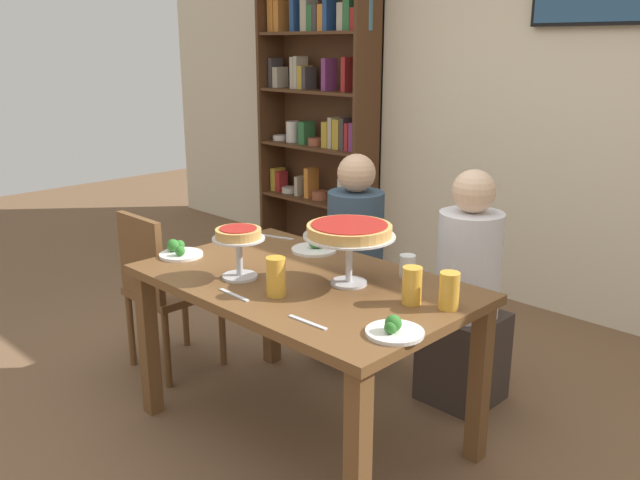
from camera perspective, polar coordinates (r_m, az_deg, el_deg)
ground_plane at (r=3.15m, az=-1.33°, el=-16.13°), size 12.00×12.00×0.00m
rear_partition at (r=4.48m, az=19.66°, el=11.75°), size 8.00×0.12×2.80m
dining_table at (r=2.85m, az=-1.42°, el=-5.23°), size 1.42×0.88×0.74m
bookshelf at (r=5.44m, az=-0.05°, el=11.01°), size 1.11×0.30×2.21m
diner_far_left at (r=3.62m, az=3.00°, el=-3.00°), size 0.34×0.34×1.15m
diner_far_right at (r=3.27m, az=12.38°, el=-5.51°), size 0.34×0.34×1.15m
chair_head_west at (r=3.59m, az=-13.35°, el=-3.71°), size 0.40×0.40×0.87m
deep_dish_pizza_stand at (r=2.69m, az=2.52°, el=0.56°), size 0.38×0.38×0.26m
personal_pizza_stand at (r=2.80m, az=-6.97°, el=-0.04°), size 0.22×0.22×0.22m
salad_plate_near_diner at (r=3.19m, az=-11.94°, el=-0.94°), size 0.20×0.20×0.07m
salad_plate_far_diner at (r=2.30m, az=6.34°, el=-7.63°), size 0.20×0.20×0.07m
salad_plate_spare at (r=3.19m, az=-0.44°, el=-0.65°), size 0.22×0.22×0.07m
beer_glass_amber_tall at (r=2.56m, az=7.86°, el=-3.86°), size 0.08×0.08×0.14m
beer_glass_amber_short at (r=2.61m, az=-3.79°, el=-3.14°), size 0.08×0.08×0.16m
beer_glass_amber_spare at (r=2.53m, az=10.98°, el=-4.28°), size 0.08×0.08×0.14m
water_glass_clear_near at (r=2.85m, az=7.47°, el=-2.22°), size 0.07×0.07×0.10m
cutlery_fork_near at (r=2.39m, az=-1.08°, el=-7.04°), size 0.18×0.02×0.00m
cutlery_knife_near at (r=3.42m, az=-3.63°, el=0.25°), size 0.18×0.07×0.00m
cutlery_fork_far at (r=2.66m, az=-7.36°, el=-4.67°), size 0.18×0.02×0.00m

